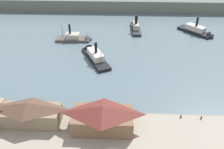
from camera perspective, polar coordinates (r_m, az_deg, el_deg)
name	(u,v)px	position (r m, az deg, el deg)	size (l,w,h in m)	color
ground_plane	(102,108)	(84.13, -2.39, -7.69)	(320.00, 320.00, 0.00)	slate
seawall_edge	(101,114)	(81.09, -2.60, -9.05)	(110.00, 0.80, 1.00)	gray
ferry_shed_east_terminal	(29,113)	(78.61, -18.67, -8.34)	(18.98, 7.89, 7.53)	#847056
ferry_shed_west_terminal	(103,117)	(72.86, -2.14, -9.73)	(18.01, 10.09, 8.05)	brown
mooring_post_center_west	(201,118)	(82.79, 19.97, -9.34)	(0.44, 0.44, 0.90)	black
mooring_post_east	(181,116)	(81.28, 15.67, -9.31)	(0.44, 0.44, 0.90)	black
ferry_near_quay	(93,54)	(113.73, -4.32, 4.69)	(15.90, 24.88, 10.70)	black
ferry_moored_east	(135,26)	(145.08, 5.44, 10.99)	(5.58, 20.25, 10.39)	#23282D
ferry_outer_harbor	(78,38)	(131.36, -7.84, 8.32)	(18.99, 6.75, 10.99)	#514C47
ferry_moored_west	(199,32)	(145.48, 19.45, 9.32)	(18.73, 19.61, 11.03)	black
far_headland	(114,2)	(181.29, 0.36, 16.34)	(180.00, 24.00, 8.00)	#60665B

